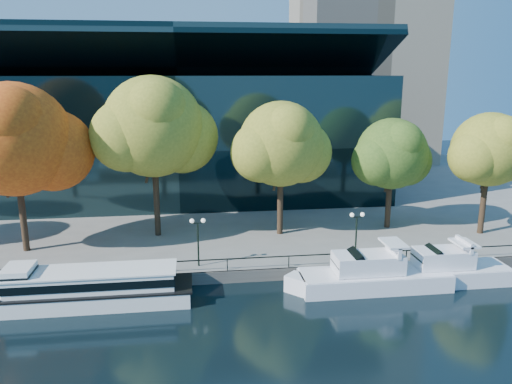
{
  "coord_description": "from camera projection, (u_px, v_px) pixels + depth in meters",
  "views": [
    {
      "loc": [
        -2.57,
        -34.0,
        16.55
      ],
      "look_at": [
        2.94,
        8.0,
        6.21
      ],
      "focal_mm": 35.0,
      "sensor_mm": 36.0,
      "label": 1
    }
  ],
  "objects": [
    {
      "name": "promenade",
      "position": [
        210.0,
        185.0,
        71.92
      ],
      "size": [
        90.0,
        67.08,
        1.0
      ],
      "color": "slate",
      "rests_on": "ground"
    },
    {
      "name": "tour_boat",
      "position": [
        80.0,
        287.0,
        35.96
      ],
      "size": [
        16.57,
        3.7,
        3.15
      ],
      "color": "white",
      "rests_on": "ground"
    },
    {
      "name": "tree_3",
      "position": [
        283.0,
        146.0,
        46.83
      ],
      "size": [
        10.05,
        8.24,
        12.86
      ],
      "color": "black",
      "rests_on": "promenade"
    },
    {
      "name": "tree_1",
      "position": [
        17.0,
        142.0,
        41.99
      ],
      "size": [
        12.06,
        9.89,
        14.72
      ],
      "color": "black",
      "rests_on": "promenade"
    },
    {
      "name": "tree_5",
      "position": [
        491.0,
        151.0,
        47.12
      ],
      "size": [
        8.77,
        7.19,
        11.8
      ],
      "color": "black",
      "rests_on": "promenade"
    },
    {
      "name": "lamp_2",
      "position": [
        357.0,
        225.0,
        41.78
      ],
      "size": [
        1.26,
        0.36,
        4.03
      ],
      "color": "black",
      "rests_on": "promenade"
    },
    {
      "name": "tree_2",
      "position": [
        155.0,
        129.0,
        45.99
      ],
      "size": [
        11.7,
        9.59,
        15.19
      ],
      "color": "black",
      "rests_on": "promenade"
    },
    {
      "name": "tree_4",
      "position": [
        393.0,
        155.0,
        49.11
      ],
      "size": [
        8.77,
        7.19,
        11.08
      ],
      "color": "black",
      "rests_on": "promenade"
    },
    {
      "name": "cruiser_near",
      "position": [
        368.0,
        275.0,
        38.6
      ],
      "size": [
        12.91,
        3.33,
        3.74
      ],
      "color": "white",
      "rests_on": "ground"
    },
    {
      "name": "railing",
      "position": [
        227.0,
        259.0,
        39.67
      ],
      "size": [
        88.2,
        0.08,
        0.99
      ],
      "color": "black",
      "rests_on": "promenade"
    },
    {
      "name": "cruiser_far",
      "position": [
        442.0,
        269.0,
        39.71
      ],
      "size": [
        11.0,
        3.05,
        3.59
      ],
      "color": "white",
      "rests_on": "ground"
    },
    {
      "name": "ground",
      "position": [
        231.0,
        300.0,
        37.0
      ],
      "size": [
        160.0,
        160.0,
        0.0
      ],
      "primitive_type": "plane",
      "color": "black",
      "rests_on": "ground"
    },
    {
      "name": "convention_building",
      "position": [
        180.0,
        134.0,
        65.09
      ],
      "size": [
        50.0,
        24.57,
        21.43
      ],
      "color": "black",
      "rests_on": "ground"
    },
    {
      "name": "lamp_1",
      "position": [
        198.0,
        231.0,
        40.11
      ],
      "size": [
        1.26,
        0.36,
        4.03
      ],
      "color": "black",
      "rests_on": "promenade"
    }
  ]
}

